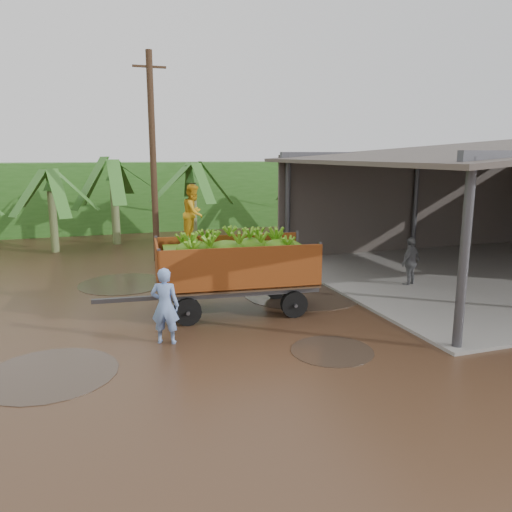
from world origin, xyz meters
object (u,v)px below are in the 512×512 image
Objects in this scene: utility_pole at (153,158)px; banana_trailer at (234,265)px; man_blue at (165,306)px; man_grey at (411,262)px.

banana_trailer is at bearing -81.27° from utility_pole.
banana_trailer is 3.38× the size of man_blue.
man_grey is at bearing -140.43° from man_blue.
utility_pole reaches higher than man_blue.
utility_pole reaches higher than banana_trailer.
man_grey is at bearing -42.80° from utility_pole.
utility_pole is (-6.89, 6.38, 3.11)m from man_grey.
man_blue is at bearing -7.82° from man_grey.
utility_pole reaches higher than man_grey.
banana_trailer is at bearing -117.02° from man_blue.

